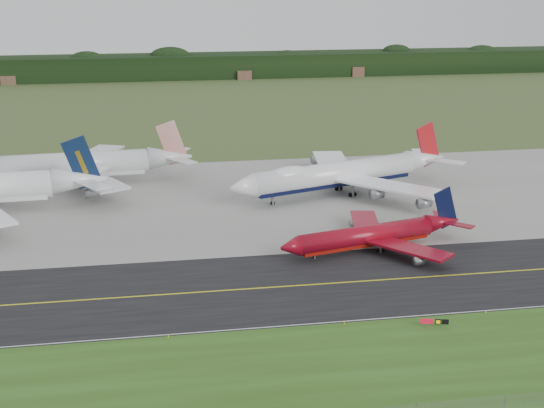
{
  "coord_description": "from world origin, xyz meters",
  "views": [
    {
      "loc": [
        -25.77,
        -127.44,
        54.55
      ],
      "look_at": [
        -0.73,
        22.0,
        7.49
      ],
      "focal_mm": 50.0,
      "sensor_mm": 36.0,
      "label": 1
    }
  ],
  "objects_px": {
    "jet_ba_747": "(342,173)",
    "jet_star_tail": "(75,165)",
    "taxiway_sign": "(434,322)",
    "jet_red_737": "(375,235)"
  },
  "relations": [
    {
      "from": "jet_star_tail",
      "to": "taxiway_sign",
      "type": "bearing_deg",
      "value": -56.64
    },
    {
      "from": "jet_ba_747",
      "to": "jet_red_737",
      "type": "xyz_separation_m",
      "value": [
        -3.19,
        -39.42,
        -2.35
      ]
    },
    {
      "from": "taxiway_sign",
      "to": "jet_star_tail",
      "type": "bearing_deg",
      "value": 123.36
    },
    {
      "from": "taxiway_sign",
      "to": "jet_red_737",
      "type": "bearing_deg",
      "value": 88.41
    },
    {
      "from": "jet_red_737",
      "to": "taxiway_sign",
      "type": "bearing_deg",
      "value": -91.59
    },
    {
      "from": "jet_star_tail",
      "to": "jet_ba_747",
      "type": "bearing_deg",
      "value": -16.58
    },
    {
      "from": "jet_ba_747",
      "to": "jet_star_tail",
      "type": "relative_size",
      "value": 1.0
    },
    {
      "from": "jet_ba_747",
      "to": "taxiway_sign",
      "type": "relative_size",
      "value": 14.23
    },
    {
      "from": "jet_star_tail",
      "to": "taxiway_sign",
      "type": "xyz_separation_m",
      "value": [
        62.61,
        -95.09,
        -4.41
      ]
    },
    {
      "from": "jet_ba_747",
      "to": "jet_red_737",
      "type": "relative_size",
      "value": 1.51
    }
  ]
}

